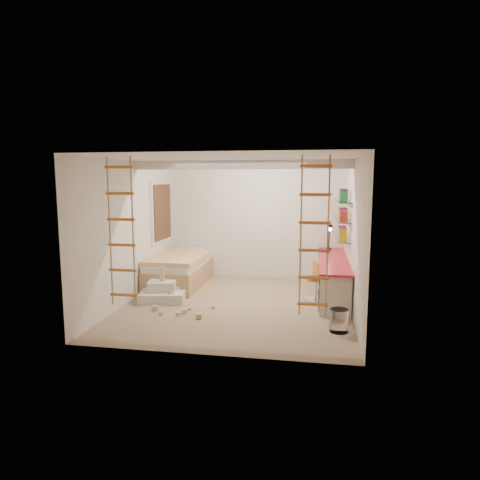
% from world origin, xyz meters
% --- Properties ---
extents(floor, '(4.50, 4.50, 0.00)m').
position_xyz_m(floor, '(0.00, 0.00, 0.00)').
color(floor, '#9B7E64').
rests_on(floor, ground).
extents(ceiling_beam, '(4.00, 0.18, 0.16)m').
position_xyz_m(ceiling_beam, '(0.00, 0.30, 2.52)').
color(ceiling_beam, white).
rests_on(ceiling_beam, ceiling).
extents(window_frame, '(0.06, 1.15, 1.35)m').
position_xyz_m(window_frame, '(-1.97, 1.50, 1.55)').
color(window_frame, white).
rests_on(window_frame, wall_left).
extents(window_blind, '(0.02, 1.00, 1.20)m').
position_xyz_m(window_blind, '(-1.93, 1.50, 1.55)').
color(window_blind, '#4C2D1E').
rests_on(window_blind, window_frame).
extents(rope_ladder_left, '(0.41, 0.04, 2.13)m').
position_xyz_m(rope_ladder_left, '(-1.35, -1.75, 1.52)').
color(rope_ladder_left, orange).
rests_on(rope_ladder_left, ceiling).
extents(rope_ladder_right, '(0.41, 0.04, 2.13)m').
position_xyz_m(rope_ladder_right, '(1.35, -1.75, 1.52)').
color(rope_ladder_right, orange).
rests_on(rope_ladder_right, ceiling).
extents(waste_bin, '(0.28, 0.28, 0.35)m').
position_xyz_m(waste_bin, '(1.75, -1.09, 0.17)').
color(waste_bin, white).
rests_on(waste_bin, floor).
extents(desk, '(0.56, 2.80, 0.75)m').
position_xyz_m(desk, '(1.72, 0.86, 0.40)').
color(desk, red).
rests_on(desk, floor).
extents(shelves, '(0.25, 1.80, 0.71)m').
position_xyz_m(shelves, '(1.87, 1.13, 1.50)').
color(shelves, white).
rests_on(shelves, wall_right).
extents(bed, '(1.02, 2.00, 0.69)m').
position_xyz_m(bed, '(-1.48, 1.23, 0.33)').
color(bed, '#AD7F51').
rests_on(bed, floor).
extents(task_lamp, '(0.14, 0.36, 0.57)m').
position_xyz_m(task_lamp, '(1.67, 1.82, 1.14)').
color(task_lamp, black).
rests_on(task_lamp, desk).
extents(swivel_chair, '(0.58, 0.58, 0.74)m').
position_xyz_m(swivel_chair, '(1.40, 0.52, 0.27)').
color(swivel_chair, '#B15B22').
rests_on(swivel_chair, floor).
extents(play_platform, '(0.92, 0.78, 0.37)m').
position_xyz_m(play_platform, '(-1.43, 0.04, 0.14)').
color(play_platform, silver).
rests_on(play_platform, floor).
extents(toy_blocks, '(1.35, 1.07, 0.64)m').
position_xyz_m(toy_blocks, '(-1.09, -0.33, 0.19)').
color(toy_blocks, '#CCB284').
rests_on(toy_blocks, floor).
extents(books, '(0.14, 0.64, 0.92)m').
position_xyz_m(books, '(1.87, 1.13, 1.63)').
color(books, yellow).
rests_on(books, shelves).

